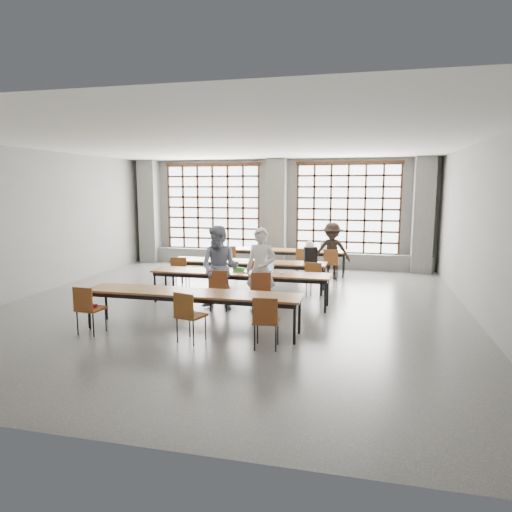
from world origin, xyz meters
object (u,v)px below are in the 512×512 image
Objects in this scene: chair_back_right at (331,261)px; backpack at (311,255)px; student_female at (220,268)px; laptop_back at (325,248)px; chair_front_right at (261,288)px; chair_mid_left at (180,270)px; phone at (247,273)px; plastic_bag at (310,245)px; chair_front_left at (219,286)px; desk_row_c at (240,275)px; desk_row_a at (279,252)px; green_box at (239,269)px; chair_back_left at (230,257)px; desk_row_d at (192,295)px; chair_back_mid at (303,260)px; student_back at (332,251)px; chair_mid_centre at (258,274)px; chair_mid_right at (315,276)px; chair_near_mid at (188,312)px; mouse at (282,273)px; desk_row_b at (247,263)px; chair_near_right at (266,317)px; chair_near_left at (88,305)px; red_pouch at (91,306)px; student_male at (261,270)px.

backpack is at bearing -103.45° from chair_back_right.
student_female is 4.82m from laptop_back.
chair_back_right is at bearing 64.42° from student_female.
chair_mid_left is at bearing 148.08° from chair_front_right.
student_female is 2.66m from backpack.
phone is at bearing -115.78° from chair_back_right.
plastic_bag is (0.90, 3.99, 0.14)m from phone.
chair_back_right is 4.36m from chair_front_left.
desk_row_c is at bearing 150.95° from phone.
student_female is at bearing -120.96° from desk_row_c.
chair_mid_left is at bearing -123.87° from desk_row_a.
chair_back_right is at bearing 73.19° from chair_front_right.
plastic_bag reaches higher than green_box.
chair_back_left is at bearing 110.20° from green_box.
desk_row_d is 10.00× the size of backpack.
desk_row_a is 4.55× the size of chair_back_mid.
plastic_bag is (-0.70, 0.55, 0.07)m from student_back.
laptop_back is (2.75, 0.74, 0.25)m from chair_back_left.
chair_back_mid is 2.45m from chair_mid_centre.
chair_mid_right is at bearing -98.53° from student_back.
mouse is (1.10, 2.66, 0.21)m from chair_near_mid.
desk_row_b is 40.82× the size of mouse.
chair_front_right reaches higher than desk_row_a.
chair_near_right is (1.33, -0.00, 0.00)m from chair_near_mid.
chair_mid_centre is at bearing 71.91° from chair_front_left.
chair_back_mid is 3.63m from chair_mid_left.
student_female reaches higher than phone.
student_back is at bearing 57.61° from chair_near_left.
student_female is 4.49× the size of backpack.
chair_back_right and chair_near_mid have the same top height.
red_pouch is (-1.75, -1.98, -0.04)m from chair_front_left.
chair_mid_centre is at bearing -108.49° from chair_back_mid.
chair_back_right is at bearing 64.22° from phone.
phone is at bearing -102.74° from plastic_bag.
chair_near_right is at bearing -85.18° from mouse.
chair_back_mid reaches higher than desk_row_d.
chair_near_mid is 6.70m from plastic_bag.
mouse is 3.92m from plastic_bag.
chair_mid_right and chair_near_mid have the same top height.
chair_mid_right and chair_front_left have the same top height.
chair_back_right is at bearing 40.45° from desk_row_b.
chair_mid_left is 1.00× the size of chair_front_right.
chair_back_left and chair_back_right have the same top height.
chair_mid_centre and chair_near_right have the same top height.
desk_row_d is at bearing -111.85° from chair_back_right.
desk_row_a is 4.55× the size of chair_near_left.
student_male reaches higher than chair_front_right.
plastic_bag reaches higher than chair_mid_right.
phone is at bearing -29.05° from desk_row_c.
desk_row_b is 2.30m from chair_front_right.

